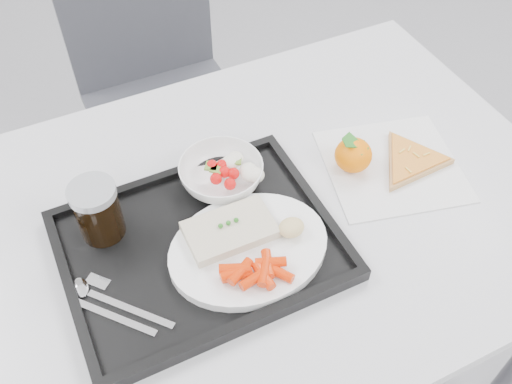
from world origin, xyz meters
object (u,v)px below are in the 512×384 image
(table, at_px, (243,236))
(tangerine, at_px, (353,155))
(pizza_slice, at_px, (411,160))
(chair, at_px, (157,76))
(salad_bowl, at_px, (221,174))
(dinner_plate, at_px, (248,249))
(cola_glass, at_px, (97,210))
(tray, at_px, (200,247))

(table, relative_size, tangerine, 16.48)
(table, height_order, pizza_slice, pizza_slice)
(table, distance_m, pizza_slice, 0.35)
(chair, relative_size, salad_bowl, 6.11)
(chair, height_order, salad_bowl, chair)
(dinner_plate, distance_m, cola_glass, 0.26)
(salad_bowl, bearing_deg, tray, -128.55)
(dinner_plate, height_order, salad_bowl, salad_bowl)
(chair, xyz_separation_m, pizza_slice, (0.28, -0.75, 0.22))
(tangerine, bearing_deg, salad_bowl, 166.17)
(tangerine, bearing_deg, tray, -171.17)
(chair, bearing_deg, dinner_plate, -96.31)
(salad_bowl, bearing_deg, tangerine, -13.83)
(cola_glass, distance_m, pizza_slice, 0.59)
(dinner_plate, xyz_separation_m, cola_glass, (-0.20, 0.15, 0.05))
(chair, xyz_separation_m, salad_bowl, (-0.07, -0.65, 0.25))
(pizza_slice, bearing_deg, tangerine, 159.34)
(chair, height_order, pizza_slice, chair)
(table, height_order, salad_bowl, salad_bowl)
(tray, distance_m, salad_bowl, 0.15)
(chair, distance_m, tangerine, 0.77)
(chair, height_order, tangerine, chair)
(dinner_plate, bearing_deg, tray, 143.80)
(table, distance_m, tangerine, 0.26)
(chair, distance_m, salad_bowl, 0.70)
(tray, bearing_deg, tangerine, 8.83)
(salad_bowl, height_order, cola_glass, cola_glass)
(cola_glass, bearing_deg, dinner_plate, -35.87)
(pizza_slice, bearing_deg, table, 175.12)
(chair, height_order, dinner_plate, chair)
(chair, bearing_deg, salad_bowl, -95.99)
(tangerine, bearing_deg, table, -177.16)
(cola_glass, distance_m, tangerine, 0.47)
(tray, relative_size, salad_bowl, 2.96)
(cola_glass, relative_size, pizza_slice, 0.43)
(tangerine, height_order, pizza_slice, tangerine)
(dinner_plate, bearing_deg, cola_glass, 144.13)
(tray, xyz_separation_m, salad_bowl, (0.09, 0.11, 0.03))
(tray, bearing_deg, pizza_slice, 1.39)
(salad_bowl, bearing_deg, dinner_plate, -97.58)
(table, xyz_separation_m, chair, (0.06, 0.72, -0.15))
(salad_bowl, relative_size, cola_glass, 1.41)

